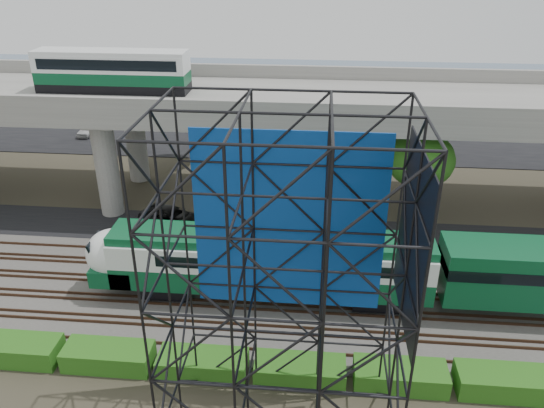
# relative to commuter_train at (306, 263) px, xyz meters

# --- Properties ---
(ground) EXTENTS (140.00, 140.00, 0.00)m
(ground) POSITION_rel_commuter_train_xyz_m (-5.99, -2.00, -2.88)
(ground) COLOR #474233
(ground) RESTS_ON ground
(ballast_bed) EXTENTS (90.00, 12.00, 0.20)m
(ballast_bed) POSITION_rel_commuter_train_xyz_m (-5.99, 0.00, -2.78)
(ballast_bed) COLOR slate
(ballast_bed) RESTS_ON ground
(service_road) EXTENTS (90.00, 5.00, 0.08)m
(service_road) POSITION_rel_commuter_train_xyz_m (-5.99, 8.50, -2.84)
(service_road) COLOR black
(service_road) RESTS_ON ground
(parking_lot) EXTENTS (90.00, 18.00, 0.08)m
(parking_lot) POSITION_rel_commuter_train_xyz_m (-5.99, 32.00, -2.84)
(parking_lot) COLOR black
(parking_lot) RESTS_ON ground
(harbor_water) EXTENTS (140.00, 40.00, 0.03)m
(harbor_water) POSITION_rel_commuter_train_xyz_m (-5.99, 54.00, -2.87)
(harbor_water) COLOR #485B77
(harbor_water) RESTS_ON ground
(rail_tracks) EXTENTS (90.00, 9.52, 0.16)m
(rail_tracks) POSITION_rel_commuter_train_xyz_m (-5.99, -0.00, -2.60)
(rail_tracks) COLOR #472D1E
(rail_tracks) RESTS_ON ballast_bed
(commuter_train) EXTENTS (29.30, 3.06, 4.30)m
(commuter_train) POSITION_rel_commuter_train_xyz_m (0.00, 0.00, 0.00)
(commuter_train) COLOR black
(commuter_train) RESTS_ON rail_tracks
(overpass) EXTENTS (80.00, 12.00, 12.40)m
(overpass) POSITION_rel_commuter_train_xyz_m (-6.72, 14.00, 5.33)
(overpass) COLOR #9E9B93
(overpass) RESTS_ON ground
(scaffold_tower) EXTENTS (9.36, 6.36, 15.00)m
(scaffold_tower) POSITION_rel_commuter_train_xyz_m (-0.62, -9.98, 4.59)
(scaffold_tower) COLOR black
(scaffold_tower) RESTS_ON ground
(hedge_strip) EXTENTS (34.60, 1.80, 1.20)m
(hedge_strip) POSITION_rel_commuter_train_xyz_m (-4.99, -6.30, -2.32)
(hedge_strip) COLOR #266116
(hedge_strip) RESTS_ON ground
(trees) EXTENTS (40.94, 16.94, 7.69)m
(trees) POSITION_rel_commuter_train_xyz_m (-10.66, 14.17, 2.69)
(trees) COLOR #382314
(trees) RESTS_ON ground
(suv) EXTENTS (5.94, 4.32, 1.50)m
(suv) POSITION_rel_commuter_train_xyz_m (-10.41, 8.57, -2.05)
(suv) COLOR black
(suv) RESTS_ON service_road
(parked_cars) EXTENTS (40.01, 9.65, 1.31)m
(parked_cars) POSITION_rel_commuter_train_xyz_m (-5.35, 31.51, -2.20)
(parked_cars) COLOR silver
(parked_cars) RESTS_ON parking_lot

